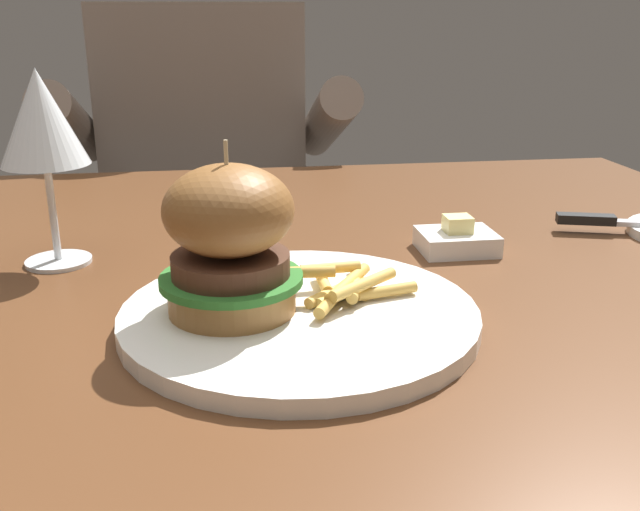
# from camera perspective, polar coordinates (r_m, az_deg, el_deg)

# --- Properties ---
(dining_table) EXTENTS (1.15, 0.89, 0.74)m
(dining_table) POSITION_cam_1_polar(r_m,az_deg,el_deg) (0.70, -3.91, -8.13)
(dining_table) COLOR #56331C
(dining_table) RESTS_ON ground
(main_plate) EXTENTS (0.27, 0.27, 0.01)m
(main_plate) POSITION_cam_1_polar(r_m,az_deg,el_deg) (0.54, -1.64, -4.84)
(main_plate) COLOR white
(main_plate) RESTS_ON dining_table
(burger_sandwich) EXTENTS (0.11, 0.11, 0.13)m
(burger_sandwich) POSITION_cam_1_polar(r_m,az_deg,el_deg) (0.52, -7.24, 1.27)
(burger_sandwich) COLOR #9E6B38
(burger_sandwich) RESTS_ON main_plate
(fries_pile) EXTENTS (0.11, 0.10, 0.03)m
(fries_pile) POSITION_cam_1_polar(r_m,az_deg,el_deg) (0.55, 2.02, -2.37)
(fries_pile) COLOR #EABC5B
(fries_pile) RESTS_ON main_plate
(wine_glass) EXTENTS (0.08, 0.08, 0.18)m
(wine_glass) POSITION_cam_1_polar(r_m,az_deg,el_deg) (0.69, -21.40, 9.91)
(wine_glass) COLOR silver
(wine_glass) RESTS_ON dining_table
(butter_dish) EXTENTS (0.07, 0.06, 0.04)m
(butter_dish) POSITION_cam_1_polar(r_m,az_deg,el_deg) (0.71, 10.88, 1.24)
(butter_dish) COLOR white
(butter_dish) RESTS_ON dining_table
(diner_person) EXTENTS (0.51, 0.36, 1.18)m
(diner_person) POSITION_cam_1_polar(r_m,az_deg,el_deg) (1.40, -8.93, 2.07)
(diner_person) COLOR #282833
(diner_person) RESTS_ON ground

